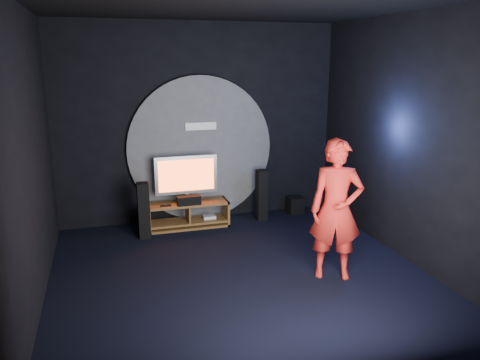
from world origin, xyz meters
name	(u,v)px	position (x,y,z in m)	size (l,w,h in m)	color
floor	(239,274)	(0.00, 0.00, 0.00)	(5.00, 5.00, 0.00)	black
back_wall	(200,124)	(0.00, 2.50, 1.75)	(5.00, 0.04, 3.50)	black
front_wall	(328,205)	(0.00, -2.50, 1.75)	(5.00, 0.04, 3.50)	black
left_wall	(28,160)	(-2.50, 0.00, 1.75)	(0.04, 5.00, 3.50)	black
right_wall	(407,139)	(2.50, 0.00, 1.75)	(0.04, 5.00, 3.50)	black
ceiling	(239,3)	(0.00, 0.00, 3.50)	(5.00, 5.00, 0.01)	black
wall_disc_panel	(201,149)	(0.00, 2.44, 1.30)	(2.60, 0.11, 2.60)	#515156
media_console	(188,216)	(-0.33, 2.05, 0.19)	(1.41, 0.45, 0.45)	olive
tv	(186,177)	(-0.33, 2.12, 0.89)	(1.08, 0.22, 0.81)	#AAAAB1
center_speaker	(189,200)	(-0.33, 1.91, 0.53)	(0.40, 0.15, 0.15)	black
remote	(166,206)	(-0.73, 1.93, 0.46)	(0.18, 0.05, 0.02)	black
tower_speaker_left	(144,211)	(-1.11, 1.74, 0.47)	(0.19, 0.21, 0.93)	black
tower_speaker_right	(262,195)	(1.03, 2.04, 0.47)	(0.19, 0.21, 0.93)	black
subwoofer	(295,205)	(1.77, 2.23, 0.16)	(0.28, 0.28, 0.31)	black
player	(336,210)	(1.21, -0.41, 0.94)	(0.69, 0.45, 1.88)	red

